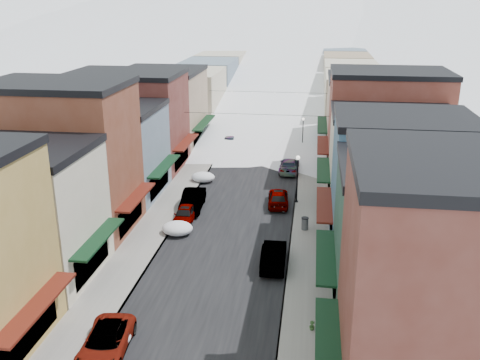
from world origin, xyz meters
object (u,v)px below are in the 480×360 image
(car_green_sedan, at_px, (274,255))
(trash_can, at_px, (305,223))
(streetlamp_near, at_px, (297,173))
(car_silver_sedan, at_px, (185,214))
(car_dark_hatch, at_px, (193,200))
(car_white_suv, at_px, (106,343))

(car_green_sedan, distance_m, trash_can, 6.80)
(streetlamp_near, bearing_deg, trash_can, -81.53)
(car_silver_sedan, height_order, streetlamp_near, streetlamp_near)
(car_dark_hatch, bearing_deg, car_silver_sedan, -93.38)
(car_silver_sedan, height_order, trash_can, car_silver_sedan)
(car_dark_hatch, relative_size, car_green_sedan, 1.06)
(car_silver_sedan, relative_size, car_dark_hatch, 0.80)
(car_white_suv, distance_m, trash_can, 20.83)
(trash_can, bearing_deg, car_dark_hatch, 161.27)
(car_silver_sedan, bearing_deg, car_white_suv, -92.15)
(streetlamp_near, bearing_deg, car_dark_hatch, -164.02)
(car_dark_hatch, distance_m, streetlamp_near, 10.12)
(car_dark_hatch, height_order, trash_can, car_dark_hatch)
(car_white_suv, bearing_deg, car_silver_sedan, 85.24)
(car_silver_sedan, distance_m, car_dark_hatch, 3.08)
(car_green_sedan, relative_size, trash_can, 4.70)
(trash_can, xyz_separation_m, streetlamp_near, (-0.93, 6.26, 2.36))
(trash_can, bearing_deg, streetlamp_near, 98.47)
(car_dark_hatch, xyz_separation_m, car_green_sedan, (8.32, -10.00, -0.05))
(car_silver_sedan, distance_m, trash_can, 10.44)
(trash_can, bearing_deg, car_green_sedan, -108.08)
(car_green_sedan, xyz_separation_m, streetlamp_near, (1.18, 12.73, 2.23))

